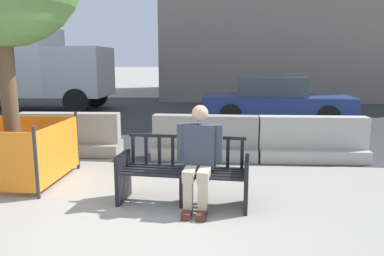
# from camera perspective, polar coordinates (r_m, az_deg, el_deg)

# --- Properties ---
(ground_plane) EXTENTS (200.00, 200.00, 0.00)m
(ground_plane) POSITION_cam_1_polar(r_m,az_deg,el_deg) (4.49, -11.05, -14.54)
(ground_plane) COLOR gray
(street_asphalt) EXTENTS (120.00, 12.00, 0.01)m
(street_asphalt) POSITION_cam_1_polar(r_m,az_deg,el_deg) (12.81, -0.71, 1.91)
(street_asphalt) COLOR #333335
(street_asphalt) RESTS_ON ground
(street_bench) EXTENTS (1.73, 0.67, 0.88)m
(street_bench) POSITION_cam_1_polar(r_m,az_deg,el_deg) (4.94, -1.31, -7.10)
(street_bench) COLOR black
(street_bench) RESTS_ON ground
(seated_person) EXTENTS (0.59, 0.75, 1.31)m
(seated_person) POSITION_cam_1_polar(r_m,az_deg,el_deg) (4.77, 1.07, -4.07)
(seated_person) COLOR #383D4C
(seated_person) RESTS_ON ground
(jersey_barrier_centre) EXTENTS (2.02, 0.74, 0.84)m
(jersey_barrier_centre) POSITION_cam_1_polar(r_m,az_deg,el_deg) (7.20, 2.01, -1.99)
(jersey_barrier_centre) COLOR gray
(jersey_barrier_centre) RESTS_ON ground
(jersey_barrier_left) EXTENTS (2.03, 0.77, 0.84)m
(jersey_barrier_left) POSITION_cam_1_polar(r_m,az_deg,el_deg) (7.92, -18.07, -1.38)
(jersey_barrier_left) COLOR #9E998E
(jersey_barrier_left) RESTS_ON ground
(jersey_barrier_right) EXTENTS (2.02, 0.73, 0.84)m
(jersey_barrier_right) POSITION_cam_1_polar(r_m,az_deg,el_deg) (7.42, 17.82, -2.13)
(jersey_barrier_right) COLOR #ADA89E
(jersey_barrier_right) RESTS_ON ground
(construction_fence) EXTENTS (1.51, 1.51, 1.01)m
(construction_fence) POSITION_cam_1_polar(r_m,az_deg,el_deg) (6.46, -25.51, -2.98)
(construction_fence) COLOR #2D2D33
(construction_fence) RESTS_ON ground
(car_sedan_mid) EXTENTS (4.43, 2.06, 1.39)m
(car_sedan_mid) POSITION_cam_1_polar(r_m,az_deg,el_deg) (11.69, 12.45, 4.22)
(car_sedan_mid) COLOR navy
(car_sedan_mid) RESTS_ON ground
(delivery_truck) EXTENTS (6.81, 2.35, 3.05)m
(delivery_truck) POSITION_cam_1_polar(r_m,az_deg,el_deg) (15.84, -25.63, 8.63)
(delivery_truck) COLOR silver
(delivery_truck) RESTS_ON ground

